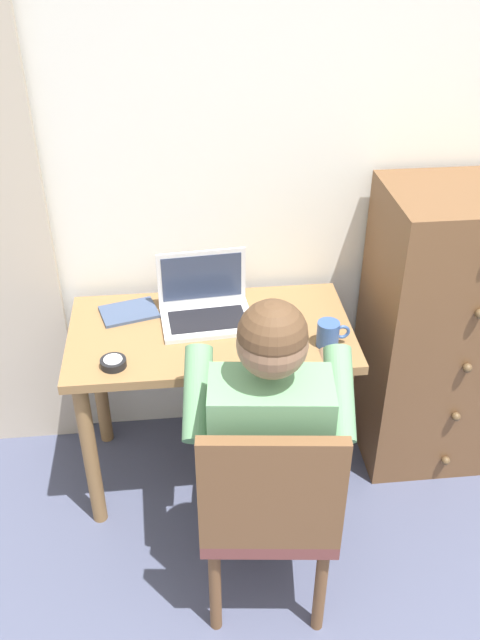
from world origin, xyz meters
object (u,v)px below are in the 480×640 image
Objects in this scene: laptop at (205,305)px; notebook_pad at (129,312)px; chair at (269,507)px; person_seated at (268,423)px; dresser at (444,331)px; desk at (211,355)px; computer_mouse at (272,318)px; desk_clock at (113,363)px; coffee_mug at (329,334)px.

laptop reaches higher than notebook_pad.
chair is 0.26m from person_seated.
person_seated is (-0.79, -0.55, 0.07)m from dresser.
desk is at bearing 101.20° from chair.
computer_mouse is (0.10, 0.69, 0.25)m from chair.
desk_clock is at bearing 135.35° from chair.
computer_mouse is 0.62m from desk_clock.
chair is 2.42× the size of laptop.
chair is (-0.81, -0.73, -0.11)m from dresser.
desk is 0.42m from desk_clock.
chair is 9.66× the size of desk_clock.
laptop is 1.71× the size of notebook_pad.
computer_mouse is 0.48× the size of notebook_pad.
desk_clock is at bearing -139.83° from laptop.
laptop is at bearing -25.30° from notebook_pad.
desk_clock is (-0.50, 0.29, 0.06)m from person_seated.
person_seated reaches higher than desk.
notebook_pad is 1.75× the size of coffee_mug.
notebook_pad is (-0.54, 0.12, -0.01)m from computer_mouse.
laptop is (-0.14, 0.75, 0.28)m from chair.
person_seated is 0.60m from laptop.
chair reaches higher than coffee_mug.
laptop is 3.99× the size of desk_clock.
desk is 0.94m from dresser.
desk_clock is at bearing 149.59° from person_seated.
computer_mouse is at bearing -27.65° from notebook_pad.
coffee_mug reaches higher than desk_clock.
desk is 0.89× the size of person_seated.
laptop is at bearing 151.14° from coffee_mug.
desk is at bearing -175.91° from computer_mouse.
laptop is 0.49m from coffee_mug.
chair is 4.14× the size of notebook_pad.
dresser reaches higher than coffee_mug.
laptop is at bearing 97.69° from desk.
desk_clock reaches higher than desk.
laptop is (-0.01, 0.09, 0.17)m from desk.
chair is at bearing -76.94° from notebook_pad.
computer_mouse is 0.55m from notebook_pad.
person_seated is at bearing -30.41° from desk_clock.
chair reaches higher than desk_clock.
desk is 0.19m from laptop.
laptop is at bearing 100.78° from chair.
computer_mouse reaches higher than desk.
coffee_mug is (0.76, 0.05, 0.03)m from desk_clock.
coffee_mug is (0.28, 0.52, 0.28)m from chair.
laptop reaches higher than coffee_mug.
notebook_pad reaches higher than desk.
desk is at bearing 160.90° from coffee_mug.
desk is 5.01× the size of notebook_pad.
notebook_pad is (-0.29, 0.05, -0.05)m from laptop.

